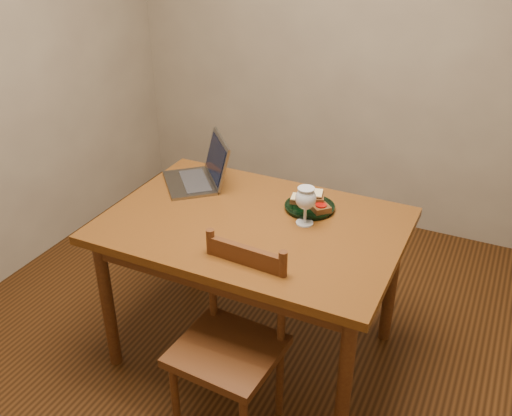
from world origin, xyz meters
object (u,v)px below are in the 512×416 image
at_px(table, 253,238).
at_px(plate, 310,207).
at_px(milk_glass, 305,206).
at_px(laptop, 202,171).
at_px(chair, 230,337).

relative_size(table, plate, 5.61).
height_order(plate, milk_glass, milk_glass).
distance_m(table, milk_glass, 0.29).
height_order(plate, laptop, laptop).
relative_size(table, milk_glass, 7.35).
distance_m(chair, plate, 0.72).
bearing_deg(laptop, milk_glass, 33.83).
bearing_deg(table, milk_glass, 21.79).
bearing_deg(table, plate, 49.61).
distance_m(plate, laptop, 0.59).
xyz_separation_m(table, milk_glass, (0.21, 0.08, 0.17)).
xyz_separation_m(plate, laptop, (-0.58, 0.03, 0.05)).
xyz_separation_m(chair, laptop, (-0.51, 0.68, 0.34)).
bearing_deg(milk_glass, chair, -101.15).
bearing_deg(laptop, chair, -4.84).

